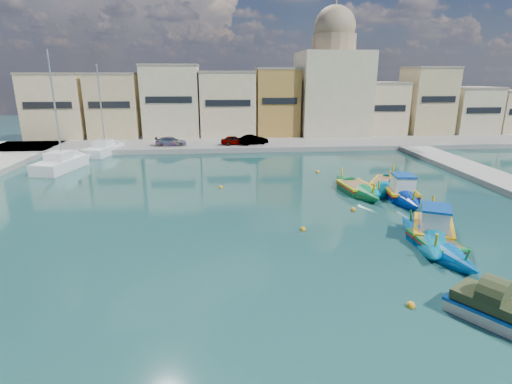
# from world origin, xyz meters

# --- Properties ---
(ground) EXTENTS (160.00, 160.00, 0.00)m
(ground) POSITION_xyz_m (0.00, 0.00, 0.00)
(ground) COLOR #113334
(ground) RESTS_ON ground
(north_quay) EXTENTS (80.00, 8.00, 0.60)m
(north_quay) POSITION_xyz_m (0.00, 32.00, 0.30)
(north_quay) COLOR gray
(north_quay) RESTS_ON ground
(north_townhouses) EXTENTS (83.20, 7.87, 10.19)m
(north_townhouses) POSITION_xyz_m (6.68, 39.36, 5.00)
(north_townhouses) COLOR beige
(north_townhouses) RESTS_ON ground
(church_block) EXTENTS (10.00, 10.00, 19.10)m
(church_block) POSITION_xyz_m (10.00, 40.00, 8.41)
(church_block) COLOR #C5B993
(church_block) RESTS_ON ground
(parked_cars) EXTENTS (14.60, 2.55, 1.26)m
(parked_cars) POSITION_xyz_m (-7.30, 30.50, 1.19)
(parked_cars) COLOR #4C1919
(parked_cars) RESTS_ON north_quay
(luzzu_turquoise_cabin) EXTENTS (6.29, 9.64, 3.13)m
(luzzu_turquoise_cabin) POSITION_xyz_m (5.82, 0.39, 0.38)
(luzzu_turquoise_cabin) COLOR #0077A5
(luzzu_turquoise_cabin) RESTS_ON ground
(luzzu_blue_cabin) EXTENTS (3.16, 8.77, 3.04)m
(luzzu_blue_cabin) POSITION_xyz_m (7.23, 8.17, 0.37)
(luzzu_blue_cabin) COLOR #00279F
(luzzu_blue_cabin) RESTS_ON ground
(luzzu_cyan_mid) EXTENTS (6.59, 8.61, 2.63)m
(luzzu_cyan_mid) POSITION_xyz_m (7.14, 10.79, 0.28)
(luzzu_cyan_mid) COLOR #007D9D
(luzzu_cyan_mid) RESTS_ON ground
(luzzu_green) EXTENTS (3.11, 8.17, 2.51)m
(luzzu_green) POSITION_xyz_m (4.25, 9.99, 0.27)
(luzzu_green) COLOR #0B7537
(luzzu_green) RESTS_ON ground
(luzzu_blue_south) EXTENTS (2.05, 8.03, 2.30)m
(luzzu_blue_south) POSITION_xyz_m (4.99, -1.34, 0.24)
(luzzu_blue_south) COLOR #0059AD
(luzzu_blue_south) RESTS_ON ground
(tender_near) EXTENTS (3.25, 3.63, 1.58)m
(tender_near) POSITION_xyz_m (3.79, -7.98, 0.49)
(tender_near) COLOR beige
(tender_near) RESTS_ON ground
(yacht_north) EXTENTS (4.34, 8.89, 11.43)m
(yacht_north) POSITION_xyz_m (-20.76, 30.49, 0.45)
(yacht_north) COLOR white
(yacht_north) RESTS_ON ground
(yacht_midnorth) EXTENTS (4.56, 9.30, 12.67)m
(yacht_midnorth) POSITION_xyz_m (-22.81, 22.20, 0.50)
(yacht_midnorth) COLOR white
(yacht_midnorth) RESTS_ON ground
(mooring_buoys) EXTENTS (20.05, 24.16, 0.36)m
(mooring_buoys) POSITION_xyz_m (1.70, 5.19, 0.08)
(mooring_buoys) COLOR #FFA81A
(mooring_buoys) RESTS_ON ground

